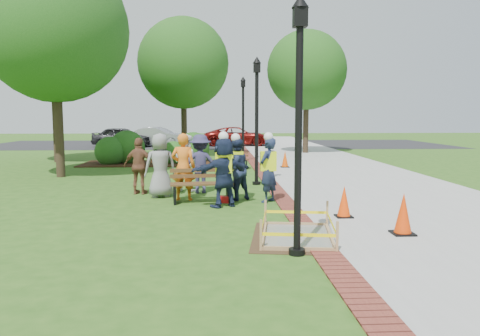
{
  "coord_description": "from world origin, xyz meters",
  "views": [
    {
      "loc": [
        -0.1,
        -10.62,
        2.34
      ],
      "look_at": [
        0.5,
        1.2,
        1.0
      ],
      "focal_mm": 35.0,
      "sensor_mm": 36.0,
      "label": 1
    }
  ],
  "objects_px": {
    "hivis_worker_b": "(268,168)",
    "hivis_worker_c": "(236,167)",
    "lamp_near": "(299,107)",
    "cone_front": "(403,215)",
    "hivis_worker_a": "(224,170)",
    "wet_concrete_pad": "(297,226)",
    "bench_near": "(202,192)"
  },
  "relations": [
    {
      "from": "hivis_worker_b",
      "to": "hivis_worker_c",
      "type": "bearing_deg",
      "value": 156.67
    },
    {
      "from": "lamp_near",
      "to": "hivis_worker_b",
      "type": "height_order",
      "value": "lamp_near"
    },
    {
      "from": "cone_front",
      "to": "hivis_worker_c",
      "type": "distance_m",
      "value": 5.09
    },
    {
      "from": "cone_front",
      "to": "hivis_worker_a",
      "type": "relative_size",
      "value": 0.43
    },
    {
      "from": "lamp_near",
      "to": "hivis_worker_a",
      "type": "bearing_deg",
      "value": 105.56
    },
    {
      "from": "wet_concrete_pad",
      "to": "hivis_worker_a",
      "type": "distance_m",
      "value": 3.47
    },
    {
      "from": "bench_near",
      "to": "hivis_worker_c",
      "type": "distance_m",
      "value": 1.17
    },
    {
      "from": "bench_near",
      "to": "hivis_worker_b",
      "type": "bearing_deg",
      "value": -1.29
    },
    {
      "from": "bench_near",
      "to": "hivis_worker_c",
      "type": "height_order",
      "value": "hivis_worker_c"
    },
    {
      "from": "wet_concrete_pad",
      "to": "hivis_worker_a",
      "type": "xyz_separation_m",
      "value": [
        -1.36,
        3.11,
        0.72
      ]
    },
    {
      "from": "hivis_worker_b",
      "to": "wet_concrete_pad",
      "type": "bearing_deg",
      "value": -87.59
    },
    {
      "from": "cone_front",
      "to": "bench_near",
      "type": "bearing_deg",
      "value": 137.88
    },
    {
      "from": "lamp_near",
      "to": "hivis_worker_b",
      "type": "relative_size",
      "value": 2.25
    },
    {
      "from": "cone_front",
      "to": "hivis_worker_b",
      "type": "height_order",
      "value": "hivis_worker_b"
    },
    {
      "from": "wet_concrete_pad",
      "to": "lamp_near",
      "type": "height_order",
      "value": "lamp_near"
    },
    {
      "from": "bench_near",
      "to": "cone_front",
      "type": "distance_m",
      "value": 5.45
    },
    {
      "from": "wet_concrete_pad",
      "to": "hivis_worker_c",
      "type": "relative_size",
      "value": 1.36
    },
    {
      "from": "bench_near",
      "to": "hivis_worker_c",
      "type": "xyz_separation_m",
      "value": [
        0.93,
        0.33,
        0.63
      ]
    },
    {
      "from": "lamp_near",
      "to": "hivis_worker_a",
      "type": "xyz_separation_m",
      "value": [
        -1.17,
        4.2,
        -1.52
      ]
    },
    {
      "from": "hivis_worker_a",
      "to": "hivis_worker_b",
      "type": "bearing_deg",
      "value": 26.0
    },
    {
      "from": "wet_concrete_pad",
      "to": "hivis_worker_c",
      "type": "height_order",
      "value": "hivis_worker_c"
    },
    {
      "from": "wet_concrete_pad",
      "to": "bench_near",
      "type": "xyz_separation_m",
      "value": [
        -1.94,
        3.74,
        0.05
      ]
    },
    {
      "from": "cone_front",
      "to": "hivis_worker_c",
      "type": "bearing_deg",
      "value": 128.02
    },
    {
      "from": "wet_concrete_pad",
      "to": "hivis_worker_b",
      "type": "relative_size",
      "value": 1.33
    },
    {
      "from": "wet_concrete_pad",
      "to": "cone_front",
      "type": "distance_m",
      "value": 2.11
    },
    {
      "from": "cone_front",
      "to": "wet_concrete_pad",
      "type": "bearing_deg",
      "value": -177.78
    },
    {
      "from": "hivis_worker_b",
      "to": "bench_near",
      "type": "bearing_deg",
      "value": 178.71
    },
    {
      "from": "hivis_worker_c",
      "to": "wet_concrete_pad",
      "type": "bearing_deg",
      "value": -75.95
    },
    {
      "from": "lamp_near",
      "to": "hivis_worker_c",
      "type": "bearing_deg",
      "value": 99.08
    },
    {
      "from": "lamp_near",
      "to": "hivis_worker_b",
      "type": "distance_m",
      "value": 5.03
    },
    {
      "from": "hivis_worker_c",
      "to": "bench_near",
      "type": "bearing_deg",
      "value": -160.31
    },
    {
      "from": "hivis_worker_c",
      "to": "cone_front",
      "type": "bearing_deg",
      "value": -51.98
    }
  ]
}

